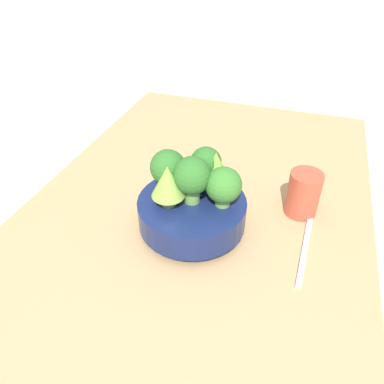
{
  "coord_description": "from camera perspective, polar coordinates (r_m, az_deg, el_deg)",
  "views": [
    {
      "loc": [
        -0.54,
        -0.18,
        0.54
      ],
      "look_at": [
        -0.03,
        -0.01,
        0.13
      ],
      "focal_mm": 35.0,
      "sensor_mm": 36.0,
      "label": 1
    }
  ],
  "objects": [
    {
      "name": "broccoli_floret_front",
      "position": [
        0.66,
        4.83,
        0.95
      ],
      "size": [
        0.07,
        0.07,
        0.08
      ],
      "color": "#6BA34C",
      "rests_on": "bowl"
    },
    {
      "name": "ground_plane",
      "position": [
        0.78,
        -0.06,
        -6.44
      ],
      "size": [
        6.0,
        6.0,
        0.0
      ],
      "primitive_type": "plane",
      "color": "beige"
    },
    {
      "name": "romanesco_piece_near",
      "position": [
        0.68,
        3.61,
        3.59
      ],
      "size": [
        0.06,
        0.06,
        0.08
      ],
      "color": "#6BA34C",
      "rests_on": "bowl"
    },
    {
      "name": "broccoli_floret_right",
      "position": [
        0.69,
        2.12,
        4.29
      ],
      "size": [
        0.06,
        0.06,
        0.08
      ],
      "color": "#7AB256",
      "rests_on": "bowl"
    },
    {
      "name": "fork",
      "position": [
        0.72,
        16.87,
        -7.94
      ],
      "size": [
        0.2,
        0.02,
        0.01
      ],
      "color": "silver",
      "rests_on": "table"
    },
    {
      "name": "table",
      "position": [
        0.77,
        -0.06,
        -5.19
      ],
      "size": [
        1.16,
        0.7,
        0.05
      ],
      "color": "tan",
      "rests_on": "ground_plane"
    },
    {
      "name": "romanesco_piece_far",
      "position": [
        0.65,
        -3.71,
        1.49
      ],
      "size": [
        0.06,
        0.06,
        0.08
      ],
      "color": "#609347",
      "rests_on": "bowl"
    },
    {
      "name": "cup",
      "position": [
        0.77,
        16.61,
        -0.25
      ],
      "size": [
        0.06,
        0.06,
        0.09
      ],
      "color": "#C64C38",
      "rests_on": "table"
    },
    {
      "name": "broccoli_floret_center",
      "position": [
        0.65,
        0.0,
        2.32
      ],
      "size": [
        0.07,
        0.07,
        0.09
      ],
      "color": "#6BA34C",
      "rests_on": "bowl"
    },
    {
      "name": "broccoli_floret_back",
      "position": [
        0.68,
        -3.68,
        3.61
      ],
      "size": [
        0.07,
        0.07,
        0.09
      ],
      "color": "#609347",
      "rests_on": "bowl"
    },
    {
      "name": "bowl",
      "position": [
        0.7,
        0.0,
        -3.15
      ],
      "size": [
        0.2,
        0.2,
        0.07
      ],
      "color": "navy",
      "rests_on": "table"
    }
  ]
}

